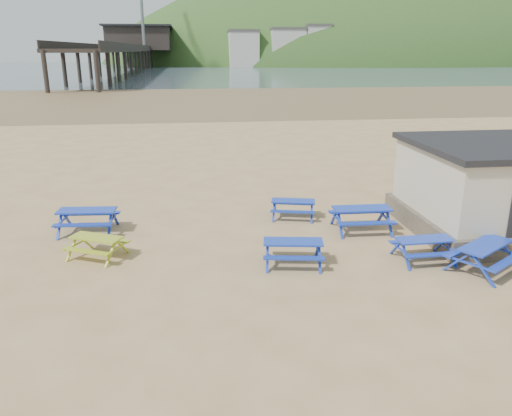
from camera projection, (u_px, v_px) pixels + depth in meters
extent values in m
plane|color=tan|center=(221.00, 254.00, 15.70)|extent=(400.00, 400.00, 0.00)
plane|color=brown|center=(195.00, 97.00, 67.67)|extent=(400.00, 400.00, 0.00)
plane|color=#445562|center=(190.00, 68.00, 176.32)|extent=(400.00, 400.00, 0.00)
cube|color=#1820A6|center=(87.00, 210.00, 17.37)|extent=(2.03, 0.93, 0.05)
cube|color=#1820A6|center=(93.00, 213.00, 18.09)|extent=(1.99, 0.44, 0.05)
cube|color=#1820A6|center=(82.00, 225.00, 16.84)|extent=(1.99, 0.44, 0.05)
cube|color=#1820A6|center=(293.00, 201.00, 18.93)|extent=(1.75, 1.01, 0.05)
cube|color=#1820A6|center=(294.00, 203.00, 19.53)|extent=(1.65, 0.61, 0.05)
cube|color=#1820A6|center=(293.00, 212.00, 18.49)|extent=(1.65, 0.61, 0.05)
cube|color=#1820A6|center=(362.00, 209.00, 17.52)|extent=(2.04, 0.85, 0.06)
cube|color=#1820A6|center=(356.00, 211.00, 18.25)|extent=(2.03, 0.34, 0.06)
cube|color=#1820A6|center=(367.00, 223.00, 16.97)|extent=(2.03, 0.34, 0.06)
cube|color=#1820A6|center=(293.00, 242.00, 14.78)|extent=(1.85, 0.96, 0.05)
cube|color=#1820A6|center=(292.00, 243.00, 15.42)|extent=(1.77, 0.52, 0.05)
cube|color=#1820A6|center=(294.00, 258.00, 14.30)|extent=(1.77, 0.52, 0.05)
cube|color=#1820A6|center=(425.00, 239.00, 15.03)|extent=(1.72, 0.71, 0.05)
cube|color=#1820A6|center=(415.00, 241.00, 15.64)|extent=(1.70, 0.29, 0.05)
cube|color=#1820A6|center=(433.00, 255.00, 14.58)|extent=(1.70, 0.29, 0.05)
cube|color=#1820A6|center=(486.00, 245.00, 14.31)|extent=(2.04, 1.70, 0.05)
cube|color=#1820A6|center=(463.00, 248.00, 14.88)|extent=(1.78, 1.29, 0.05)
cube|color=#1820A6|center=(507.00, 262.00, 13.94)|extent=(1.78, 1.29, 0.05)
cube|color=#9DB515|center=(96.00, 237.00, 15.30)|extent=(1.71, 1.25, 0.04)
cube|color=#9DB515|center=(107.00, 239.00, 15.85)|extent=(1.53, 0.90, 0.04)
cube|color=#9DB515|center=(86.00, 251.00, 14.89)|extent=(1.53, 0.90, 0.04)
cube|color=#665B4C|center=(512.00, 219.00, 17.85)|extent=(7.40, 5.40, 0.70)
cube|color=black|center=(138.00, 50.00, 176.98)|extent=(9.00, 220.00, 0.60)
cube|color=black|center=(140.00, 39.00, 186.16)|extent=(22.00, 30.00, 8.00)
cube|color=black|center=(140.00, 27.00, 184.86)|extent=(24.00, 32.00, 0.60)
cylinder|color=slate|center=(142.00, 5.00, 162.72)|extent=(1.00, 1.00, 28.00)
ellipsoid|color=#2D4C1E|center=(373.00, 84.00, 247.25)|extent=(264.00, 144.00, 108.00)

